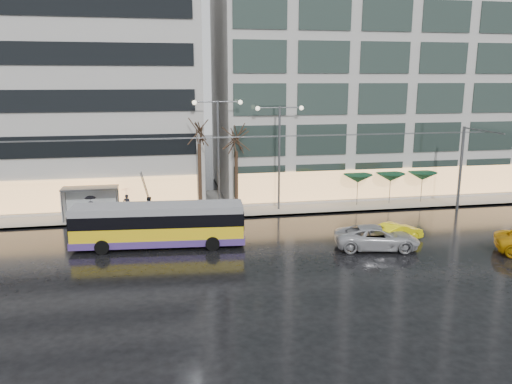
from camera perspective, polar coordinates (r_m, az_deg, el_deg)
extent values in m
plane|color=black|center=(30.69, -5.69, -7.84)|extent=(140.00, 140.00, 0.00)
cube|color=gray|center=(44.18, -4.67, -1.28)|extent=(80.00, 10.00, 0.15)
cube|color=slate|center=(39.42, -3.92, -3.00)|extent=(80.00, 0.10, 0.15)
cube|color=#B3B0AB|center=(49.60, -27.22, 11.84)|extent=(34.00, 14.00, 22.00)
cube|color=#B3B0AB|center=(52.21, 13.98, 14.47)|extent=(32.00, 14.00, 25.00)
cube|color=yellow|center=(33.37, -11.02, -4.58)|extent=(11.10, 3.17, 1.37)
cube|color=#4B337F|center=(33.51, -10.98, -5.32)|extent=(11.14, 3.21, 0.46)
cube|color=black|center=(33.09, -11.09, -2.92)|extent=(11.12, 3.19, 0.82)
cube|color=gray|center=(32.92, -11.14, -1.85)|extent=(11.10, 3.17, 0.46)
cube|color=black|center=(33.06, -1.53, -2.94)|extent=(0.23, 2.10, 1.19)
cube|color=black|center=(34.09, -20.34, -3.26)|extent=(0.23, 2.10, 1.19)
cylinder|color=black|center=(34.46, -5.05, -4.70)|extent=(0.94, 0.39, 0.91)
cylinder|color=black|center=(32.29, -4.99, -5.91)|extent=(0.94, 0.39, 0.91)
cylinder|color=black|center=(35.09, -16.48, -4.87)|extent=(0.94, 0.39, 0.91)
cylinder|color=black|center=(32.96, -17.19, -6.06)|extent=(0.94, 0.39, 0.91)
cylinder|color=#595B60|center=(33.56, -12.65, 0.68)|extent=(0.33, 3.39, 2.40)
cylinder|color=#595B60|center=(34.01, -12.57, 0.84)|extent=(0.33, 3.39, 2.40)
cylinder|color=#595B60|center=(44.96, 22.34, 2.50)|extent=(0.24, 0.24, 7.00)
cube|color=#595B60|center=(42.47, 24.54, 6.40)|extent=(0.10, 5.00, 0.10)
cylinder|color=#595B60|center=(34.78, -5.10, 6.17)|extent=(42.00, 0.04, 0.04)
cylinder|color=#595B60|center=(35.28, -5.18, 6.26)|extent=(42.00, 0.04, 0.04)
cube|color=#595B60|center=(40.41, -18.45, 0.44)|extent=(4.20, 1.60, 0.12)
cube|color=silver|center=(41.36, -18.21, -1.05)|extent=(4.00, 0.05, 2.20)
cube|color=white|center=(41.02, -21.16, -1.39)|extent=(0.10, 1.40, 2.20)
cylinder|color=#595B60|center=(40.34, -21.27, -1.62)|extent=(0.10, 0.10, 2.40)
cylinder|color=#595B60|center=(41.68, -20.93, -1.15)|extent=(0.10, 0.10, 2.40)
cylinder|color=#595B60|center=(39.77, -15.61, -1.41)|extent=(0.10, 0.10, 2.40)
cylinder|color=#595B60|center=(41.13, -15.45, -0.94)|extent=(0.10, 0.10, 2.40)
cylinder|color=#595B60|center=(40.15, -4.31, 3.97)|extent=(0.18, 0.18, 9.00)
cylinder|color=#595B60|center=(39.63, -5.74, 10.22)|extent=(1.80, 0.10, 0.10)
cylinder|color=#595B60|center=(39.83, -3.11, 10.28)|extent=(1.80, 0.10, 0.10)
sphere|color=#FFF2CC|center=(39.57, -7.05, 10.11)|extent=(0.36, 0.36, 0.36)
sphere|color=#FFF2CC|center=(39.95, -1.81, 10.22)|extent=(0.36, 0.36, 0.36)
cylinder|color=#595B60|center=(41.02, 2.67, 3.82)|extent=(0.18, 0.18, 8.50)
cylinder|color=#595B60|center=(40.39, 1.47, 9.61)|extent=(1.80, 0.10, 0.10)
cylinder|color=#595B60|center=(40.80, 3.97, 9.62)|extent=(1.80, 0.10, 0.10)
sphere|color=#FFF2CC|center=(40.22, 0.19, 9.53)|extent=(0.36, 0.36, 0.36)
sphere|color=#FFF2CC|center=(41.03, 5.21, 9.55)|extent=(0.36, 0.36, 0.36)
cylinder|color=black|center=(40.51, -6.41, 1.56)|extent=(0.28, 0.28, 5.60)
cylinder|color=black|center=(41.09, -2.25, 1.29)|extent=(0.28, 0.28, 4.90)
cylinder|color=#595B60|center=(43.90, 11.50, -0.02)|extent=(0.06, 0.06, 2.20)
cone|color=#113E26|center=(43.65, 11.57, 1.52)|extent=(2.50, 2.50, 0.70)
cylinder|color=#595B60|center=(45.09, 15.04, 0.14)|extent=(0.06, 0.06, 2.20)
cone|color=#113E26|center=(44.86, 15.13, 1.63)|extent=(2.50, 2.50, 0.70)
cylinder|color=#595B60|center=(46.45, 18.38, 0.28)|extent=(0.06, 0.06, 2.20)
cone|color=#113E26|center=(46.22, 18.49, 1.74)|extent=(2.50, 2.50, 0.70)
imported|color=#FFE90D|center=(35.14, 15.74, -4.48)|extent=(4.11, 2.61, 1.28)
imported|color=#A2A2A6|center=(33.40, 13.64, -5.06)|extent=(5.80, 3.49, 1.51)
imported|color=black|center=(41.20, -14.52, -1.39)|extent=(0.68, 0.52, 1.67)
imported|color=#DE4A78|center=(40.99, -14.59, -0.15)|extent=(1.15, 1.16, 0.88)
imported|color=black|center=(39.41, -12.15, -1.79)|extent=(0.90, 0.71, 1.81)
imported|color=black|center=(39.75, -18.31, -2.17)|extent=(1.16, 0.83, 1.63)
imported|color=black|center=(39.53, -18.40, -0.86)|extent=(0.98, 0.98, 0.72)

